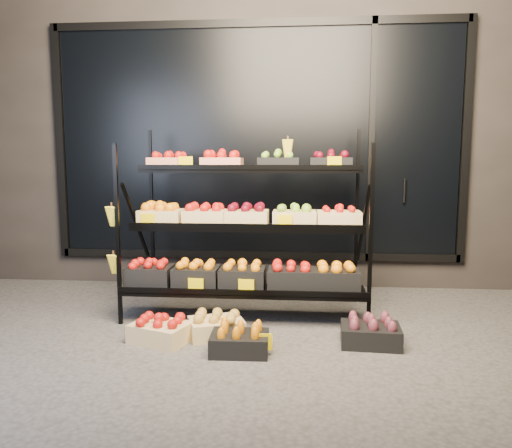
# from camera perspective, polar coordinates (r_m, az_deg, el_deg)

# --- Properties ---
(ground) EXTENTS (24.00, 24.00, 0.00)m
(ground) POSITION_cam_1_polar(r_m,az_deg,el_deg) (4.03, -1.93, -12.55)
(ground) COLOR #514F4C
(ground) RESTS_ON ground
(building) EXTENTS (6.00, 2.08, 3.50)m
(building) POSITION_cam_1_polar(r_m,az_deg,el_deg) (6.37, 0.82, 10.78)
(building) COLOR #2D2826
(building) RESTS_ON ground
(display_rack) EXTENTS (2.18, 1.02, 1.67)m
(display_rack) POSITION_cam_1_polar(r_m,az_deg,el_deg) (4.42, -1.24, -0.22)
(display_rack) COLOR black
(display_rack) RESTS_ON ground
(tag_floor_b) EXTENTS (0.13, 0.01, 0.12)m
(tag_floor_b) POSITION_cam_1_polar(r_m,az_deg,el_deg) (3.61, 0.82, -13.93)
(tag_floor_b) COLOR #E5C500
(tag_floor_b) RESTS_ON ground
(floor_crate_left) EXTENTS (0.50, 0.43, 0.21)m
(floor_crate_left) POSITION_cam_1_polar(r_m,az_deg,el_deg) (3.92, -10.85, -11.73)
(floor_crate_left) COLOR #DABC7D
(floor_crate_left) RESTS_ON ground
(floor_crate_midleft) EXTENTS (0.42, 0.31, 0.21)m
(floor_crate_midleft) POSITION_cam_1_polar(r_m,az_deg,el_deg) (3.65, -1.89, -13.10)
(floor_crate_midleft) COLOR black
(floor_crate_midleft) RESTS_ON ground
(floor_crate_midright) EXTENTS (0.49, 0.43, 0.20)m
(floor_crate_midright) POSITION_cam_1_polar(r_m,az_deg,el_deg) (3.97, -4.57, -11.40)
(floor_crate_midright) COLOR #DABC7D
(floor_crate_midright) RESTS_ON ground
(floor_crate_right) EXTENTS (0.45, 0.34, 0.21)m
(floor_crate_right) POSITION_cam_1_polar(r_m,az_deg,el_deg) (3.89, 12.96, -11.92)
(floor_crate_right) COLOR black
(floor_crate_right) RESTS_ON ground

